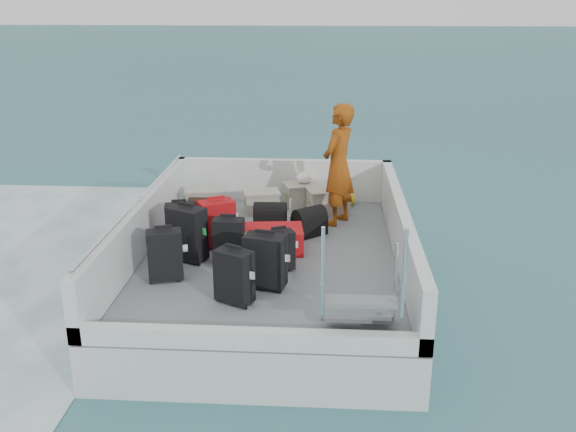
% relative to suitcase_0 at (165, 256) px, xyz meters
% --- Properties ---
extents(ground, '(160.00, 160.00, 0.00)m').
position_rel_suitcase_0_xyz_m(ground, '(1.19, 0.91, -0.94)').
color(ground, '#174452').
rests_on(ground, ground).
extents(ferry_hull, '(3.60, 5.00, 0.60)m').
position_rel_suitcase_0_xyz_m(ferry_hull, '(1.19, 0.91, -0.64)').
color(ferry_hull, silver).
rests_on(ferry_hull, ground).
extents(deck, '(3.30, 4.70, 0.02)m').
position_rel_suitcase_0_xyz_m(deck, '(1.19, 0.91, -0.33)').
color(deck, slate).
rests_on(deck, ferry_hull).
extents(deck_fittings, '(3.60, 5.00, 0.90)m').
position_rel_suitcase_0_xyz_m(deck_fittings, '(1.54, 0.59, 0.05)').
color(deck_fittings, silver).
rests_on(deck_fittings, deck).
extents(suitcase_0, '(0.46, 0.34, 0.64)m').
position_rel_suitcase_0_xyz_m(suitcase_0, '(0.00, 0.00, 0.00)').
color(suitcase_0, black).
rests_on(suitcase_0, deck).
extents(suitcase_1, '(0.55, 0.46, 0.72)m').
position_rel_suitcase_0_xyz_m(suitcase_1, '(0.14, 0.65, 0.04)').
color(suitcase_1, black).
rests_on(suitcase_1, deck).
extents(suitcase_2, '(0.44, 0.32, 0.58)m').
position_rel_suitcase_0_xyz_m(suitcase_2, '(-0.09, 1.21, -0.03)').
color(suitcase_2, black).
rests_on(suitcase_2, deck).
extents(suitcase_3, '(0.48, 0.41, 0.63)m').
position_rel_suitcase_0_xyz_m(suitcase_3, '(0.92, -0.54, -0.01)').
color(suitcase_3, black).
rests_on(suitcase_3, deck).
extents(suitcase_4, '(0.40, 0.25, 0.59)m').
position_rel_suitcase_0_xyz_m(suitcase_4, '(0.68, 0.62, -0.03)').
color(suitcase_4, black).
rests_on(suitcase_4, deck).
extents(suitcase_5, '(0.55, 0.47, 0.65)m').
position_rel_suitcase_0_xyz_m(suitcase_5, '(0.44, 1.16, 0.00)').
color(suitcase_5, '#B10D18').
rests_on(suitcase_5, deck).
extents(suitcase_6, '(0.53, 0.39, 0.66)m').
position_rel_suitcase_0_xyz_m(suitcase_6, '(1.23, -0.12, 0.01)').
color(suitcase_6, black).
rests_on(suitcase_6, deck).
extents(suitcase_7, '(0.43, 0.35, 0.53)m').
position_rel_suitcase_0_xyz_m(suitcase_7, '(1.35, 0.37, -0.06)').
color(suitcase_7, black).
rests_on(suitcase_7, deck).
extents(suitcase_8, '(0.89, 0.63, 0.33)m').
position_rel_suitcase_0_xyz_m(suitcase_8, '(1.21, 1.03, -0.16)').
color(suitcase_8, '#B10D18').
rests_on(suitcase_8, deck).
extents(duffel_0, '(0.51, 0.30, 0.32)m').
position_rel_suitcase_0_xyz_m(duffel_0, '(0.12, 2.04, -0.16)').
color(duffel_0, black).
rests_on(duffel_0, deck).
extents(duffel_1, '(0.49, 0.31, 0.32)m').
position_rel_suitcase_0_xyz_m(duffel_1, '(1.11, 1.87, -0.16)').
color(duffel_1, black).
rests_on(duffel_1, deck).
extents(duffel_2, '(0.55, 0.53, 0.32)m').
position_rel_suitcase_0_xyz_m(duffel_2, '(1.69, 1.68, -0.16)').
color(duffel_2, black).
rests_on(duffel_2, deck).
extents(crate_0, '(0.61, 0.47, 0.33)m').
position_rel_suitcase_0_xyz_m(crate_0, '(-0.04, 2.69, -0.15)').
color(crate_0, '#ACA496').
rests_on(crate_0, deck).
extents(crate_1, '(0.59, 0.47, 0.32)m').
position_rel_suitcase_0_xyz_m(crate_1, '(0.90, 2.66, -0.16)').
color(crate_1, '#ACA496').
rests_on(crate_1, deck).
extents(crate_2, '(0.69, 0.57, 0.36)m').
position_rel_suitcase_0_xyz_m(crate_2, '(1.56, 3.02, -0.14)').
color(crate_2, '#ACA496').
rests_on(crate_2, deck).
extents(crate_3, '(0.71, 0.58, 0.37)m').
position_rel_suitcase_0_xyz_m(crate_3, '(1.96, 2.68, -0.13)').
color(crate_3, '#ACA496').
rests_on(crate_3, deck).
extents(yellow_bag, '(0.28, 0.26, 0.22)m').
position_rel_suitcase_0_xyz_m(yellow_bag, '(2.28, 3.11, -0.21)').
color(yellow_bag, gold).
rests_on(yellow_bag, deck).
extents(white_bag, '(0.24, 0.24, 0.18)m').
position_rel_suitcase_0_xyz_m(white_bag, '(1.56, 3.02, 0.13)').
color(white_bag, white).
rests_on(white_bag, crate_2).
extents(passenger, '(0.70, 0.80, 1.83)m').
position_rel_suitcase_0_xyz_m(passenger, '(2.10, 2.21, 0.59)').
color(passenger, '#C75912').
rests_on(passenger, deck).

